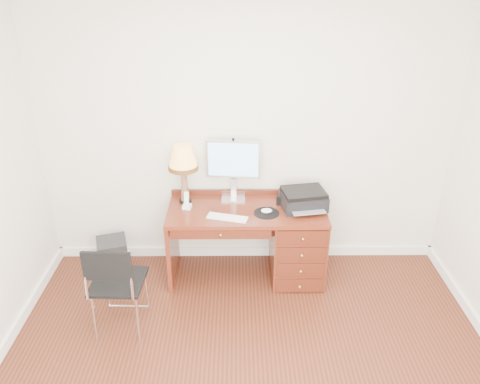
{
  "coord_description": "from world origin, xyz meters",
  "views": [
    {
      "loc": [
        -0.09,
        -2.5,
        2.87
      ],
      "look_at": [
        -0.07,
        1.2,
        1.03
      ],
      "focal_mm": 35.0,
      "sensor_mm": 36.0,
      "label": 1
    }
  ],
  "objects_px": {
    "printer": "(303,199)",
    "equipment_box": "(113,255)",
    "desk": "(279,239)",
    "leg_lamp": "(183,161)",
    "monitor": "(233,163)",
    "phone": "(187,204)",
    "chair": "(115,280)"
  },
  "relations": [
    {
      "from": "printer",
      "to": "equipment_box",
      "type": "xyz_separation_m",
      "value": [
        -1.9,
        0.07,
        -0.67
      ]
    },
    {
      "from": "desk",
      "to": "leg_lamp",
      "type": "relative_size",
      "value": 2.57
    },
    {
      "from": "printer",
      "to": "equipment_box",
      "type": "bearing_deg",
      "value": 167.88
    },
    {
      "from": "desk",
      "to": "monitor",
      "type": "xyz_separation_m",
      "value": [
        -0.45,
        0.23,
        0.71
      ]
    },
    {
      "from": "monitor",
      "to": "desk",
      "type": "bearing_deg",
      "value": -21.42
    },
    {
      "from": "desk",
      "to": "leg_lamp",
      "type": "xyz_separation_m",
      "value": [
        -0.92,
        0.15,
        0.77
      ]
    },
    {
      "from": "phone",
      "to": "equipment_box",
      "type": "distance_m",
      "value": 1.02
    },
    {
      "from": "monitor",
      "to": "chair",
      "type": "relative_size",
      "value": 0.67
    },
    {
      "from": "chair",
      "to": "monitor",
      "type": "bearing_deg",
      "value": 50.15
    },
    {
      "from": "monitor",
      "to": "chair",
      "type": "height_order",
      "value": "monitor"
    },
    {
      "from": "leg_lamp",
      "to": "phone",
      "type": "xyz_separation_m",
      "value": [
        0.03,
        -0.13,
        -0.38
      ]
    },
    {
      "from": "chair",
      "to": "phone",
      "type": "bearing_deg",
      "value": 60.73
    },
    {
      "from": "leg_lamp",
      "to": "phone",
      "type": "relative_size",
      "value": 3.45
    },
    {
      "from": "leg_lamp",
      "to": "equipment_box",
      "type": "xyz_separation_m",
      "value": [
        -0.77,
        -0.05,
        -1.01
      ]
    },
    {
      "from": "printer",
      "to": "chair",
      "type": "relative_size",
      "value": 0.51
    },
    {
      "from": "equipment_box",
      "to": "chair",
      "type": "bearing_deg",
      "value": -90.05
    },
    {
      "from": "chair",
      "to": "equipment_box",
      "type": "bearing_deg",
      "value": 109.28
    },
    {
      "from": "phone",
      "to": "monitor",
      "type": "bearing_deg",
      "value": 35.52
    },
    {
      "from": "phone",
      "to": "chair",
      "type": "height_order",
      "value": "phone"
    },
    {
      "from": "chair",
      "to": "equipment_box",
      "type": "height_order",
      "value": "chair"
    },
    {
      "from": "printer",
      "to": "chair",
      "type": "xyz_separation_m",
      "value": [
        -1.62,
        -0.85,
        -0.3
      ]
    },
    {
      "from": "monitor",
      "to": "phone",
      "type": "relative_size",
      "value": 3.54
    },
    {
      "from": "desk",
      "to": "equipment_box",
      "type": "relative_size",
      "value": 4.46
    },
    {
      "from": "monitor",
      "to": "equipment_box",
      "type": "bearing_deg",
      "value": -168.2
    },
    {
      "from": "printer",
      "to": "chair",
      "type": "distance_m",
      "value": 1.85
    },
    {
      "from": "leg_lamp",
      "to": "chair",
      "type": "distance_m",
      "value": 1.26
    },
    {
      "from": "monitor",
      "to": "printer",
      "type": "relative_size",
      "value": 1.32
    },
    {
      "from": "desk",
      "to": "leg_lamp",
      "type": "bearing_deg",
      "value": 170.91
    },
    {
      "from": "desk",
      "to": "printer",
      "type": "xyz_separation_m",
      "value": [
        0.21,
        0.02,
        0.43
      ]
    },
    {
      "from": "printer",
      "to": "desk",
      "type": "bearing_deg",
      "value": 176.15
    },
    {
      "from": "phone",
      "to": "equipment_box",
      "type": "bearing_deg",
      "value": -176.74
    },
    {
      "from": "equipment_box",
      "to": "printer",
      "type": "bearing_deg",
      "value": -19.3
    }
  ]
}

